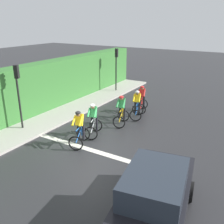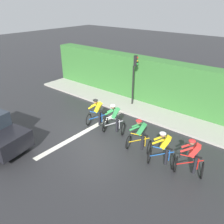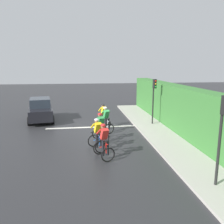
{
  "view_description": "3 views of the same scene",
  "coord_description": "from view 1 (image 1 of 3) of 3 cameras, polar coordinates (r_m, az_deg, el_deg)",
  "views": [
    {
      "loc": [
        6.13,
        -8.44,
        5.4
      ],
      "look_at": [
        -0.08,
        1.91,
        1.01
      ],
      "focal_mm": 40.83,
      "sensor_mm": 36.0,
      "label": 1
    },
    {
      "loc": [
        7.74,
        7.61,
        6.48
      ],
      "look_at": [
        -0.73,
        0.61,
        1.08
      ],
      "focal_mm": 37.27,
      "sensor_mm": 36.0,
      "label": 2
    },
    {
      "loc": [
        1.02,
        15.69,
        4.32
      ],
      "look_at": [
        -0.97,
        0.76,
        1.29
      ],
      "focal_mm": 37.65,
      "sensor_mm": 36.0,
      "label": 3
    }
  ],
  "objects": [
    {
      "name": "cyclist_trailing",
      "position": [
        11.51,
        -7.3,
        -3.73
      ],
      "size": [
        0.99,
        1.24,
        1.66
      ],
      "color": "black",
      "rests_on": "ground"
    },
    {
      "name": "cyclist_fourth",
      "position": [
        12.39,
        -4.19,
        -1.85
      ],
      "size": [
        1.02,
        1.25,
        1.66
      ],
      "color": "black",
      "rests_on": "ground"
    },
    {
      "name": "sidewalk_kerb",
      "position": [
        15.59,
        -12.76,
        -0.54
      ],
      "size": [
        2.8,
        20.71,
        0.12
      ],
      "primitive_type": "cube",
      "color": "#ADA89E",
      "rests_on": "ground"
    },
    {
      "name": "car_black",
      "position": [
        7.38,
        9.65,
        -18.11
      ],
      "size": [
        2.38,
        4.32,
        1.76
      ],
      "color": "black",
      "rests_on": "ground"
    },
    {
      "name": "traffic_light_near_crossing",
      "position": [
        13.43,
        -20.27,
        5.08
      ],
      "size": [
        0.26,
        0.3,
        3.34
      ],
      "color": "black",
      "rests_on": "ground"
    },
    {
      "name": "stone_wall_low",
      "position": [
        16.15,
        -15.13,
        0.51
      ],
      "size": [
        0.44,
        20.71,
        0.4
      ],
      "primitive_type": "cube",
      "color": "gray",
      "rests_on": "ground"
    },
    {
      "name": "road_marking_stop_line",
      "position": [
        11.47,
        -5.65,
        -8.17
      ],
      "size": [
        7.0,
        0.3,
        0.01
      ],
      "primitive_type": "cube",
      "color": "silver",
      "rests_on": "ground"
    },
    {
      "name": "traffic_light_far_junction",
      "position": [
        19.9,
        0.98,
        10.81
      ],
      "size": [
        0.23,
        0.31,
        3.34
      ],
      "color": "black",
      "rests_on": "ground"
    },
    {
      "name": "cyclist_lead",
      "position": [
        15.74,
        6.69,
        2.85
      ],
      "size": [
        0.97,
        1.23,
        1.66
      ],
      "color": "black",
      "rests_on": "ground"
    },
    {
      "name": "ground_plane",
      "position": [
        11.74,
        -4.51,
        -7.43
      ],
      "size": [
        80.0,
        80.0,
        0.0
      ],
      "primitive_type": "plane",
      "color": "#28282B"
    },
    {
      "name": "cyclist_mid",
      "position": [
        13.66,
        2.16,
        0.29
      ],
      "size": [
        0.94,
        1.22,
        1.66
      ],
      "color": "black",
      "rests_on": "ground"
    },
    {
      "name": "hedge_wall",
      "position": [
        16.0,
        -16.3,
        5.06
      ],
      "size": [
        1.1,
        20.71,
        2.99
      ],
      "primitive_type": "cube",
      "color": "#387533",
      "rests_on": "ground"
    },
    {
      "name": "cyclist_second",
      "position": [
        14.67,
        5.63,
        1.62
      ],
      "size": [
        0.98,
        1.24,
        1.66
      ],
      "color": "black",
      "rests_on": "ground"
    }
  ]
}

